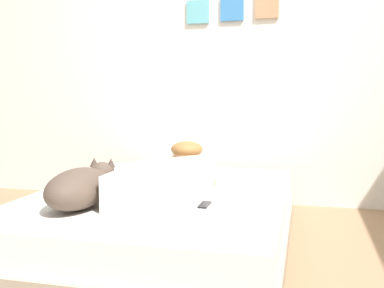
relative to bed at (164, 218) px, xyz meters
The scene contains 8 objects.
ground_plane 0.55m from the bed, 66.42° to the right, with size 13.43×13.43×0.00m, color #8C6B4C.
back_wall 1.64m from the bed, 80.11° to the left, with size 4.72×0.12×2.50m.
bed is the anchor object (origin of this frame).
pillow 0.65m from the bed, 105.18° to the left, with size 0.52×0.32×0.11m, color white.
person_lying 0.30m from the bed, 55.16° to the right, with size 0.43×0.92×0.27m.
dog 0.60m from the bed, 122.13° to the right, with size 0.26×0.57×0.21m.
coffee_cup 0.51m from the bed, 81.87° to the left, with size 0.12×0.09×0.07m.
cell_phone 0.44m from the bed, 42.63° to the right, with size 0.07×0.14×0.01m, color black.
Camera 1 is at (0.58, -1.99, 0.88)m, focal length 42.19 mm.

